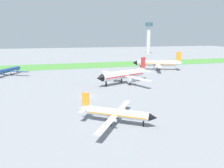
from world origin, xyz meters
The scene contains 7 objects.
ground_plane centered at (0.00, 0.00, 0.00)m, with size 600.00×600.00×0.00m, color gray.
grass_taxiway_strip centered at (0.00, 75.93, 0.04)m, with size 360.00×28.00×0.08m, color #478438.
airplane_midfield_jet centered at (18.37, 16.25, 3.71)m, with size 27.38×27.53×10.30m.
airplane_foreground_turboprop centered at (2.66, -23.74, 2.42)m, with size 16.67×18.93×6.62m.
airplane_taxiing_turboprop centered at (-32.55, 50.08, 2.58)m, with size 21.06×18.36×7.05m.
airplane_parked_jet_far centered at (49.47, 46.06, 3.83)m, with size 28.39×28.57×10.63m.
control_tower centered at (96.16, 158.15, 20.24)m, with size 8.00×8.00×34.08m.
Camera 1 is at (-10.85, -68.13, 19.74)m, focal length 34.33 mm.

